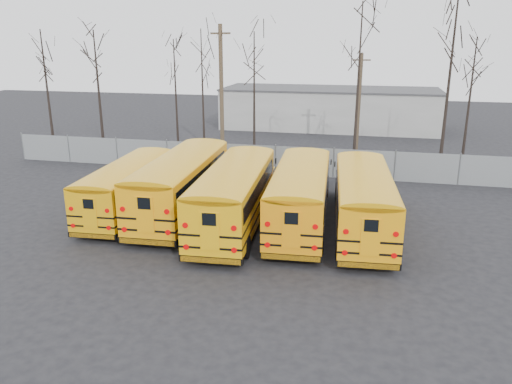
% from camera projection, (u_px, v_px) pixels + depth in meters
% --- Properties ---
extents(ground, '(120.00, 120.00, 0.00)m').
position_uv_depth(ground, '(228.00, 238.00, 23.61)').
color(ground, black).
rests_on(ground, ground).
extents(fence, '(40.00, 0.04, 2.00)m').
position_uv_depth(fence, '(275.00, 160.00, 34.50)').
color(fence, gray).
rests_on(fence, ground).
extents(distant_building, '(22.00, 8.00, 4.00)m').
position_uv_depth(distant_building, '(330.00, 109.00, 52.41)').
color(distant_building, '#BCBBB6').
rests_on(distant_building, ground).
extents(bus_a, '(2.95, 10.21, 2.82)m').
position_uv_depth(bus_a, '(129.00, 183.00, 26.62)').
color(bus_a, black).
rests_on(bus_a, ground).
extents(bus_b, '(3.25, 11.84, 3.28)m').
position_uv_depth(bus_b, '(183.00, 179.00, 26.38)').
color(bus_b, black).
rests_on(bus_b, ground).
extents(bus_c, '(3.36, 11.66, 3.23)m').
position_uv_depth(bus_c, '(235.00, 190.00, 24.53)').
color(bus_c, black).
rests_on(bus_c, ground).
extents(bus_d, '(3.26, 11.33, 3.13)m').
position_uv_depth(bus_d, '(301.00, 191.00, 24.68)').
color(bus_d, black).
rests_on(bus_d, ground).
extents(bus_e, '(3.38, 11.21, 3.10)m').
position_uv_depth(bus_e, '(363.00, 196.00, 23.93)').
color(bus_e, black).
rests_on(bus_e, ground).
extents(utility_pole_left, '(1.72, 0.77, 10.09)m').
position_uv_depth(utility_pole_left, '(221.00, 92.00, 37.99)').
color(utility_pole_left, brown).
rests_on(utility_pole_left, ground).
extents(utility_pole_right, '(1.42, 0.25, 7.97)m').
position_uv_depth(utility_pole_right, '(359.00, 103.00, 40.15)').
color(utility_pole_right, '#4B3C2A').
rests_on(utility_pole_right, ground).
extents(tree_0, '(0.26, 0.26, 9.75)m').
position_uv_depth(tree_0, '(48.00, 94.00, 39.28)').
color(tree_0, black).
rests_on(tree_0, ground).
extents(tree_1, '(0.26, 0.26, 9.72)m').
position_uv_depth(tree_1, '(99.00, 93.00, 39.90)').
color(tree_1, black).
rests_on(tree_1, ground).
extents(tree_2, '(0.26, 0.26, 9.03)m').
position_uv_depth(tree_2, '(176.00, 96.00, 40.97)').
color(tree_2, black).
rests_on(tree_2, ground).
extents(tree_3, '(0.26, 0.26, 9.75)m').
position_uv_depth(tree_3, '(203.00, 97.00, 37.42)').
color(tree_3, black).
rests_on(tree_3, ground).
extents(tree_4, '(0.26, 0.26, 9.54)m').
position_uv_depth(tree_4, '(254.00, 101.00, 35.97)').
color(tree_4, black).
rests_on(tree_4, ground).
extents(tree_5, '(0.26, 0.26, 11.40)m').
position_uv_depth(tree_5, '(358.00, 90.00, 34.16)').
color(tree_5, black).
rests_on(tree_5, ground).
extents(tree_6, '(0.26, 0.26, 12.71)m').
position_uv_depth(tree_6, '(449.00, 82.00, 32.14)').
color(tree_6, black).
rests_on(tree_6, ground).
extents(tree_7, '(0.26, 0.26, 9.19)m').
position_uv_depth(tree_7, '(469.00, 105.00, 34.95)').
color(tree_7, black).
rests_on(tree_7, ground).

